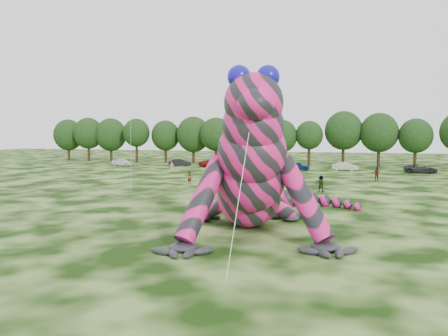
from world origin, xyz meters
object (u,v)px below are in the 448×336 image
at_px(car_2, 211,163).
at_px(tree_11, 379,140).
at_px(tree_8, 281,143).
at_px(car_5, 345,166).
at_px(inflatable_gecko, 248,152).
at_px(tree_6, 216,141).
at_px(car_0, 123,162).
at_px(spectator_4, 172,167).
at_px(car_1, 180,162).
at_px(flying_kite, 131,8).
at_px(tree_2, 111,140).
at_px(spectator_5, 321,184).
at_px(tree_10, 343,139).
at_px(car_3, 247,165).
at_px(tree_0, 68,140).
at_px(spectator_1, 209,177).
at_px(tree_4, 166,141).
at_px(tree_3, 137,140).
at_px(tree_5, 193,140).
at_px(spectator_3, 377,174).
at_px(tree_12, 415,143).
at_px(tree_9, 309,143).
at_px(tree_7, 252,141).
at_px(spectator_0, 190,178).
at_px(car_6, 421,169).
at_px(tree_1, 89,139).
at_px(car_4, 298,166).

bearing_deg(car_2, tree_11, -75.93).
bearing_deg(tree_8, car_5, -35.17).
distance_m(inflatable_gecko, tree_6, 59.48).
distance_m(tree_8, car_0, 30.99).
distance_m(tree_8, spectator_4, 25.01).
bearing_deg(car_2, car_1, 88.89).
xyz_separation_m(inflatable_gecko, tree_8, (-6.89, 56.24, -0.59)).
bearing_deg(flying_kite, tree_2, 123.18).
distance_m(car_2, spectator_5, 37.23).
xyz_separation_m(tree_10, tree_11, (6.39, -0.38, -0.22)).
height_order(car_0, car_3, car_3).
distance_m(tree_0, spectator_1, 58.51).
height_order(tree_6, car_5, tree_6).
bearing_deg(tree_4, tree_3, -164.86).
relative_size(tree_5, car_0, 2.26).
relative_size(tree_5, spectator_3, 5.54).
height_order(flying_kite, car_5, flying_kite).
xyz_separation_m(inflatable_gecko, spectator_3, (9.74, 32.51, -4.18)).
xyz_separation_m(car_2, spectator_5, (22.40, -29.74, 0.24)).
distance_m(tree_5, spectator_1, 37.82).
distance_m(tree_12, spectator_1, 44.01).
bearing_deg(tree_10, tree_6, -175.66).
bearing_deg(tree_5, tree_10, 0.27).
bearing_deg(tree_3, flying_kite, -62.24).
bearing_deg(car_3, tree_9, -30.52).
distance_m(tree_10, tree_12, 12.67).
distance_m(tree_5, tree_9, 24.22).
bearing_deg(spectator_4, tree_9, 33.64).
bearing_deg(tree_12, tree_4, 178.88).
distance_m(flying_kite, tree_10, 54.47).
distance_m(car_0, car_2, 17.19).
height_order(flying_kite, spectator_4, flying_kite).
bearing_deg(tree_7, tree_3, 179.41).
height_order(tree_3, car_3, tree_3).
xyz_separation_m(tree_8, tree_11, (18.00, 1.21, 0.56)).
relative_size(tree_2, car_1, 2.27).
height_order(tree_9, spectator_3, tree_9).
bearing_deg(tree_4, car_3, -30.63).
distance_m(inflatable_gecko, tree_3, 68.16).
height_order(tree_8, car_1, tree_8).
height_order(tree_4, spectator_1, tree_4).
relative_size(car_2, car_5, 1.10).
bearing_deg(car_5, spectator_0, 152.22).
height_order(car_0, car_6, car_0).
bearing_deg(spectator_3, tree_8, 135.13).
bearing_deg(tree_1, car_0, -37.18).
xyz_separation_m(tree_0, car_1, (32.05, -9.77, -4.06)).
relative_size(car_0, car_1, 1.02).
height_order(tree_7, car_4, tree_7).
distance_m(flying_kite, car_2, 44.83).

